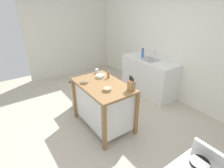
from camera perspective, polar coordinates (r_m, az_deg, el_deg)
name	(u,v)px	position (r m, az deg, el deg)	size (l,w,h in m)	color
ground_plane	(98,122)	(3.82, -4.35, -11.64)	(6.59, 6.59, 0.00)	#BCB29E
wall_back	(174,44)	(4.57, 18.60, 11.65)	(5.59, 0.10, 2.60)	silver
wall_left	(70,32)	(5.97, -12.85, 15.43)	(0.10, 2.69, 2.60)	silver
kitchen_island	(103,103)	(3.46, -2.73, -5.96)	(1.16, 0.73, 0.89)	olive
knife_block	(131,85)	(3.04, 6.01, -0.40)	(0.11, 0.09, 0.25)	#AD7F4C
bowl_ceramic_wide	(107,89)	(3.04, -1.51, -1.62)	(0.14, 0.14, 0.05)	tan
bowl_stoneware_deep	(85,82)	(3.35, -8.49, 0.76)	(0.14, 0.14, 0.05)	tan
bowl_ceramic_small	(100,76)	(3.54, -3.69, 2.48)	(0.17, 0.17, 0.05)	silver
drinking_cup	(97,71)	(3.75, -4.71, 4.08)	(0.07, 0.07, 0.09)	silver
pepper_grinder	(108,74)	(3.50, -1.15, 3.01)	(0.04, 0.04, 0.15)	olive
trash_bin	(80,95)	(4.14, -9.95, -3.51)	(0.36, 0.28, 0.63)	#B7B2A8
sink_counter	(149,76)	(4.79, 11.29, 2.41)	(1.45, 0.60, 0.90)	silver
sink_faucet	(155,54)	(4.71, 13.09, 9.03)	(0.02, 0.02, 0.22)	#B7BCC1
bottle_dish_soap	(143,53)	(4.72, 9.51, 9.41)	(0.07, 0.07, 0.24)	blue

